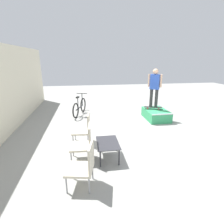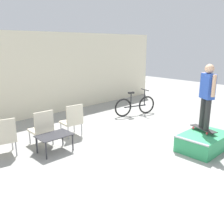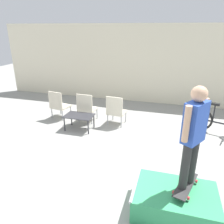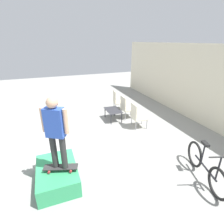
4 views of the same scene
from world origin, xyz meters
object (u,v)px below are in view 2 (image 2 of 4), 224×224
at_px(coffee_table, 54,137).
at_px(patio_chair_right, 73,119).
at_px(skateboard_on_ramp, 203,129).
at_px(patio_chair_left, 4,136).
at_px(person_skater, 207,92).
at_px(skate_ramp_box, 203,142).
at_px(patio_chair_center, 42,127).
at_px(bicycle, 135,106).

relative_size(coffee_table, patio_chair_right, 0.89).
height_order(skateboard_on_ramp, patio_chair_left, patio_chair_left).
height_order(person_skater, patio_chair_right, person_skater).
bearing_deg(patio_chair_left, patio_chair_right, -169.03).
xyz_separation_m(skate_ramp_box, person_skater, (0.14, 0.10, 1.24)).
distance_m(patio_chair_center, bicycle, 3.93).
relative_size(skateboard_on_ramp, patio_chair_left, 0.82).
height_order(coffee_table, patio_chair_right, patio_chair_right).
bearing_deg(coffee_table, patio_chair_center, 90.40).
bearing_deg(person_skater, patio_chair_right, 65.12).
relative_size(coffee_table, bicycle, 0.52).
distance_m(skateboard_on_ramp, coffee_table, 3.76).
height_order(coffee_table, patio_chair_left, patio_chair_left).
bearing_deg(bicycle, person_skater, -89.30).
bearing_deg(skateboard_on_ramp, coffee_table, 68.72).
height_order(patio_chair_center, bicycle, patio_chair_center).
bearing_deg(coffee_table, patio_chair_left, 149.01).
height_order(skate_ramp_box, patio_chair_right, patio_chair_right).
height_order(patio_chair_right, bicycle, patio_chair_right).
xyz_separation_m(patio_chair_left, patio_chair_right, (1.94, -0.00, 0.00)).
height_order(person_skater, patio_chair_center, person_skater).
distance_m(skate_ramp_box, bicycle, 3.47).
xyz_separation_m(patio_chair_center, bicycle, (3.92, 0.22, -0.14)).
bearing_deg(bicycle, skateboard_on_ramp, -89.30).
bearing_deg(patio_chair_right, patio_chair_left, 5.43).
bearing_deg(coffee_table, skateboard_on_ramp, -39.13).
bearing_deg(bicycle, patio_chair_left, -159.22).
distance_m(patio_chair_right, bicycle, 2.97).
bearing_deg(skate_ramp_box, patio_chair_left, 140.86).
relative_size(skate_ramp_box, bicycle, 0.82).
relative_size(skate_ramp_box, skateboard_on_ramp, 1.72).
relative_size(skate_ramp_box, patio_chair_left, 1.41).
bearing_deg(person_skater, skate_ramp_box, 155.50).
bearing_deg(patio_chair_left, person_skater, 153.79).
bearing_deg(bicycle, coffee_table, -150.09).
bearing_deg(coffee_table, person_skater, -39.13).
bearing_deg(patio_chair_center, coffee_table, 92.72).
height_order(patio_chair_left, bicycle, patio_chair_left).
height_order(patio_chair_left, patio_chair_center, same).
bearing_deg(coffee_table, patio_chair_right, 31.69).
xyz_separation_m(skateboard_on_ramp, coffee_table, (-2.91, 2.37, -0.11)).
bearing_deg(bicycle, skate_ramp_box, -91.06).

